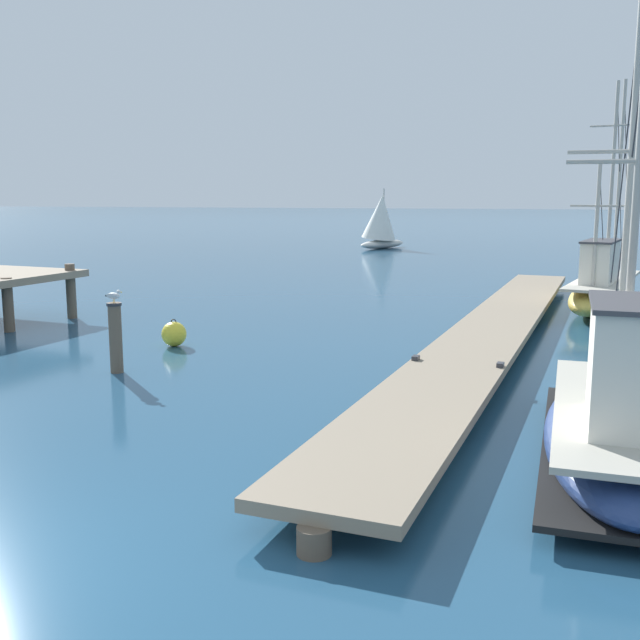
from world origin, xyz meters
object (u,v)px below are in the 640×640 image
(mooring_piling, at_px, (116,336))
(mooring_buoy, at_px, (174,334))
(fishing_boat_2, at_px, (603,288))
(distant_sailboat, at_px, (381,221))
(fishing_boat_1, at_px, (624,420))
(perched_seagull, at_px, (113,295))

(mooring_piling, xyz_separation_m, mooring_buoy, (-0.16, 2.73, -0.46))
(fishing_boat_2, height_order, mooring_piling, fishing_boat_2)
(mooring_piling, distance_m, distant_sailboat, 36.67)
(fishing_boat_1, height_order, perched_seagull, fishing_boat_1)
(fishing_boat_2, distance_m, distant_sailboat, 27.95)
(mooring_piling, bearing_deg, distant_sailboat, 94.11)
(fishing_boat_1, distance_m, distant_sailboat, 41.10)
(perched_seagull, relative_size, distant_sailboat, 0.08)
(fishing_boat_2, distance_m, mooring_piling, 15.34)
(perched_seagull, height_order, mooring_buoy, perched_seagull)
(mooring_buoy, xyz_separation_m, distant_sailboat, (-2.47, 33.83, 1.54))
(fishing_boat_1, relative_size, fishing_boat_2, 0.87)
(fishing_boat_1, height_order, mooring_piling, fishing_boat_1)
(mooring_piling, bearing_deg, mooring_buoy, 93.30)
(fishing_boat_2, xyz_separation_m, mooring_piling, (-9.99, -11.64, 0.02))
(fishing_boat_1, distance_m, mooring_piling, 9.75)
(mooring_buoy, height_order, distant_sailboat, distant_sailboat)
(fishing_boat_1, bearing_deg, distant_sailboat, 106.97)
(fishing_boat_2, distance_m, perched_seagull, 15.37)
(mooring_piling, bearing_deg, perched_seagull, -178.43)
(fishing_boat_1, bearing_deg, mooring_piling, 163.67)
(fishing_boat_2, distance_m, mooring_buoy, 13.51)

